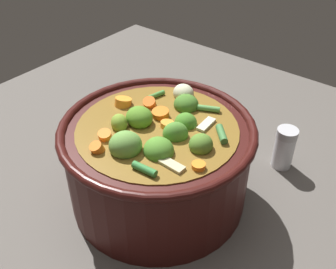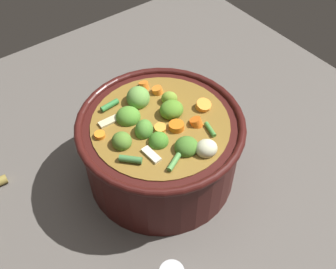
# 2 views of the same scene
# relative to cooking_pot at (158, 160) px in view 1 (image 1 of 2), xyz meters

# --- Properties ---
(ground_plane) EXTENTS (1.10, 1.10, 0.00)m
(ground_plane) POSITION_rel_cooking_pot_xyz_m (-0.00, -0.00, -0.08)
(ground_plane) COLOR #514C47
(cooking_pot) EXTENTS (0.30, 0.30, 0.17)m
(cooking_pot) POSITION_rel_cooking_pot_xyz_m (0.00, 0.00, 0.00)
(cooking_pot) COLOR #38110F
(cooking_pot) RESTS_ON ground_plane
(salt_shaker) EXTENTS (0.04, 0.04, 0.08)m
(salt_shaker) POSITION_rel_cooking_pot_xyz_m (-0.20, 0.13, -0.04)
(salt_shaker) COLOR silver
(salt_shaker) RESTS_ON ground_plane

